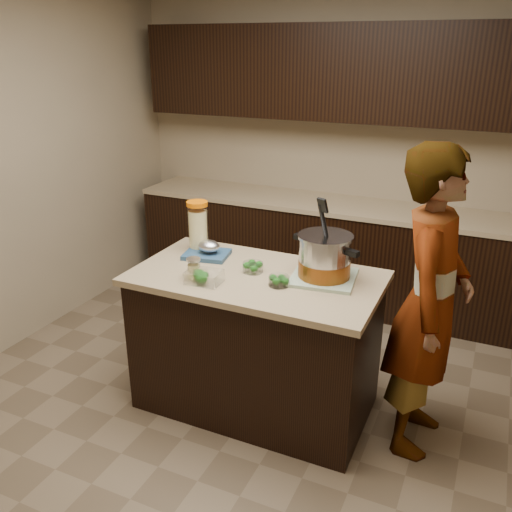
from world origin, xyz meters
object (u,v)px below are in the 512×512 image
Objects in this scene: stock_pot at (325,259)px; island at (256,341)px; lemonade_pitcher at (198,228)px; person at (430,304)px.

island is at bearing -143.79° from stock_pot.
lemonade_pitcher is at bearing -166.47° from stock_pot.
stock_pot is (0.38, 0.11, 0.57)m from island.
lemonade_pitcher is at bearing 87.65° from person.
stock_pot reaches higher than lemonade_pitcher.
island is 4.44× the size of lemonade_pitcher.
lemonade_pitcher is at bearing 157.63° from island.
island is at bearing 97.63° from person.
person is (0.98, 0.10, 0.41)m from island.
island is at bearing -22.37° from lemonade_pitcher.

